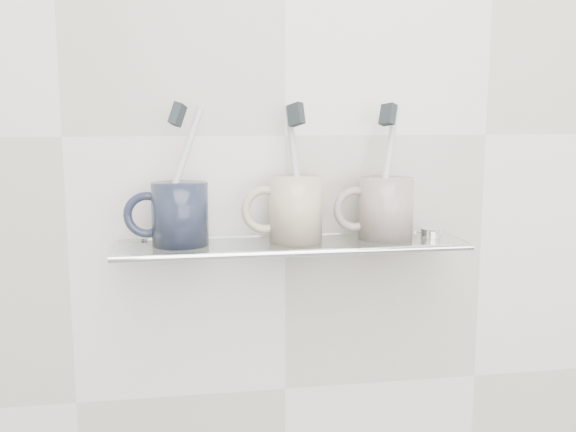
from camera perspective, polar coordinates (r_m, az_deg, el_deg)
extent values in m
plane|color=silver|center=(0.96, -0.26, 7.17)|extent=(2.50, 0.00, 2.50)
cube|color=silver|center=(0.92, 0.35, -2.57)|extent=(0.50, 0.12, 0.01)
cylinder|color=silver|center=(0.87, 0.97, -3.30)|extent=(0.50, 0.01, 0.01)
cylinder|color=silver|center=(0.96, -12.62, -3.00)|extent=(0.02, 0.03, 0.02)
cylinder|color=silver|center=(1.02, 11.59, -2.23)|extent=(0.02, 0.03, 0.02)
cylinder|color=black|center=(0.91, -9.57, 0.18)|extent=(0.10, 0.10, 0.09)
torus|color=black|center=(0.91, -12.43, 0.10)|extent=(0.06, 0.01, 0.06)
cylinder|color=silver|center=(0.90, -9.66, 3.78)|extent=(0.08, 0.04, 0.18)
cube|color=#21272A|center=(0.89, -9.80, 8.88)|extent=(0.03, 0.03, 0.04)
cylinder|color=beige|center=(0.92, 0.69, 0.63)|extent=(0.09, 0.09, 0.09)
torus|color=beige|center=(0.91, -2.04, 0.56)|extent=(0.07, 0.01, 0.07)
cylinder|color=#B3B3B4|center=(0.91, 0.70, 3.98)|extent=(0.03, 0.07, 0.19)
cube|color=#21272A|center=(0.91, 0.71, 9.01)|extent=(0.03, 0.03, 0.04)
cylinder|color=silver|center=(0.95, 8.68, 0.68)|extent=(0.10, 0.10, 0.09)
torus|color=silver|center=(0.94, 6.01, 0.61)|extent=(0.07, 0.01, 0.07)
cylinder|color=silver|center=(0.94, 8.76, 4.05)|extent=(0.05, 0.06, 0.18)
cube|color=#21272A|center=(0.94, 8.88, 8.91)|extent=(0.03, 0.03, 0.03)
cylinder|color=silver|center=(0.98, 12.60, -1.45)|extent=(0.03, 0.03, 0.01)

